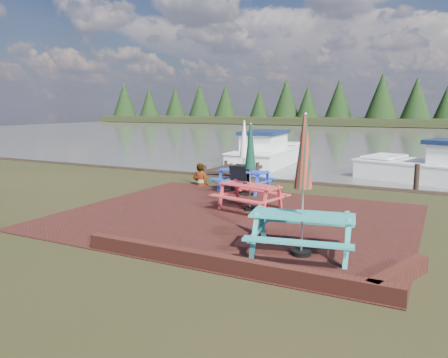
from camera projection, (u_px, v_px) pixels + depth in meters
ground at (217, 226)px, 10.65m from camera, size 120.00×120.00×0.00m
paving at (235, 217)px, 11.53m from camera, size 9.00×7.50×0.02m
brick_wall at (262, 267)px, 7.54m from camera, size 6.21×1.79×0.30m
water at (392, 136)px, 43.18m from camera, size 120.00×60.00×0.02m
far_treeline at (414, 104)px, 68.14m from camera, size 120.00×10.00×8.10m
picnic_table_teal at (302, 208)px, 8.39m from camera, size 2.27×2.09×2.75m
picnic_table_red at (250, 181)px, 12.16m from camera, size 2.05×1.91×2.42m
picnic_table_blue at (244, 167)px, 14.85m from camera, size 2.00×1.84×2.42m
chalkboard at (241, 179)px, 14.65m from camera, size 0.59×0.56×0.96m
jetty at (260, 162)px, 22.12m from camera, size 1.76×9.08×1.00m
boat_jetty at (268, 153)px, 23.51m from camera, size 2.75×7.09×2.02m
person at (200, 163)px, 16.05m from camera, size 0.64×0.46×1.65m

